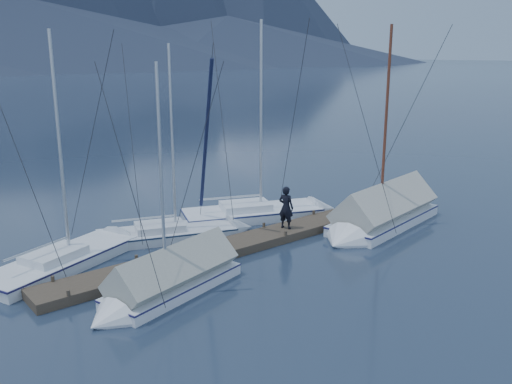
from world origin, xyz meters
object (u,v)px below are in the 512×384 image
at_px(sailboat_open_left, 80,255).
at_px(sailboat_covered_near, 378,217).
at_px(sailboat_covered_far, 163,285).
at_px(sailboat_open_right, 271,213).
at_px(sailboat_open_mid, 187,233).
at_px(person, 286,207).

xyz_separation_m(sailboat_open_left, sailboat_covered_near, (11.82, -4.67, 0.32)).
height_order(sailboat_open_left, sailboat_covered_far, sailboat_open_left).
bearing_deg(sailboat_open_right, sailboat_open_left, 177.62).
bearing_deg(sailboat_covered_far, sailboat_open_left, 100.09).
distance_m(sailboat_covered_near, sailboat_covered_far, 10.97).
bearing_deg(sailboat_open_mid, sailboat_open_left, 176.27).
height_order(sailboat_open_right, person, sailboat_open_right).
height_order(sailboat_open_mid, sailboat_open_right, sailboat_open_right).
bearing_deg(person, sailboat_open_left, 48.87).
height_order(sailboat_open_right, sailboat_covered_far, sailboat_open_right).
distance_m(sailboat_open_left, sailboat_covered_near, 12.72).
distance_m(sailboat_open_mid, sailboat_covered_far, 5.84).
xyz_separation_m(sailboat_open_right, sailboat_covered_far, (-8.34, -4.44, 0.22)).
xyz_separation_m(sailboat_open_right, sailboat_covered_near, (2.62, -4.29, 0.31)).
bearing_deg(sailboat_covered_far, person, 15.43).
relative_size(sailboat_open_mid, sailboat_covered_far, 1.08).
distance_m(sailboat_open_left, person, 8.46).
relative_size(sailboat_open_left, sailboat_covered_near, 0.95).
height_order(sailboat_open_left, sailboat_open_right, sailboat_open_right).
bearing_deg(sailboat_open_right, sailboat_covered_far, -151.98).
xyz_separation_m(sailboat_covered_far, person, (7.02, 1.94, 0.86)).
bearing_deg(sailboat_open_left, sailboat_covered_far, -79.91).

